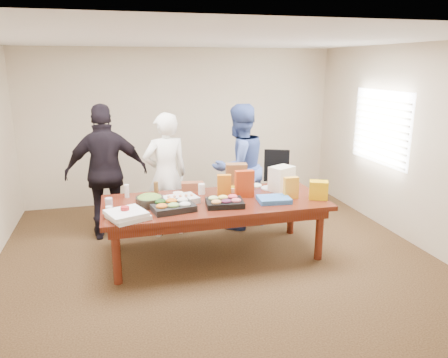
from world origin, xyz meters
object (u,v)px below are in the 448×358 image
object	(u,v)px
person_center	(166,175)
salad_bowl	(150,201)
conference_table	(215,228)
sheet_cake	(180,200)
person_right	(239,167)
office_chair	(280,184)

from	to	relation	value
person_center	salad_bowl	size ratio (longest dim) A/B	5.25
conference_table	sheet_cake	world-z (taller)	sheet_cake
sheet_cake	salad_bowl	distance (m)	0.38
person_right	person_center	bearing A→B (deg)	-20.30
conference_table	sheet_cake	distance (m)	0.60
sheet_cake	salad_bowl	size ratio (longest dim) A/B	1.21
person_center	office_chair	bearing A→B (deg)	-179.13
person_right	salad_bowl	xyz separation A→B (m)	(-1.41, -0.91, -0.13)
office_chair	sheet_cake	size ratio (longest dim) A/B	2.43
person_center	salad_bowl	world-z (taller)	person_center
office_chair	person_right	bearing A→B (deg)	-129.51
sheet_cake	person_center	bearing A→B (deg)	81.24
person_right	salad_bowl	size ratio (longest dim) A/B	5.51
office_chair	person_center	world-z (taller)	person_center
office_chair	person_right	xyz separation A→B (m)	(-0.83, -0.40, 0.44)
conference_table	sheet_cake	xyz separation A→B (m)	(-0.44, 0.03, 0.41)
person_right	sheet_cake	distance (m)	1.36
sheet_cake	salad_bowl	bearing A→B (deg)	170.49
person_right	salad_bowl	world-z (taller)	person_right
person_right	salad_bowl	bearing A→B (deg)	10.91
conference_table	person_right	size ratio (longest dim) A/B	1.50
office_chair	person_right	size ratio (longest dim) A/B	0.53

